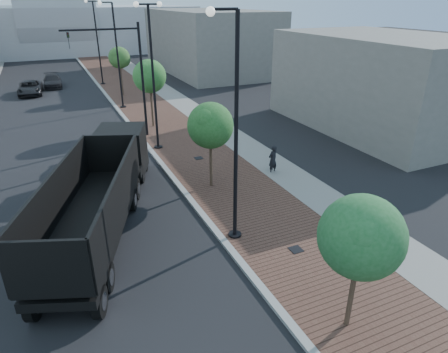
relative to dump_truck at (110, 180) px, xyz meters
name	(u,v)px	position (x,y,z in m)	size (l,w,h in m)	color
sidewalk	(139,92)	(7.16, 24.92, -1.38)	(7.00, 140.00, 0.12)	#4C2D23
concrete_strip	(163,90)	(9.86, 24.92, -1.37)	(2.40, 140.00, 0.13)	slate
curb	(106,95)	(3.66, 24.92, -1.37)	(0.30, 140.00, 0.14)	gray
dump_truck	(110,180)	(0.00, 0.00, 0.00)	(7.08, 13.33, 3.41)	black
white_sedan	(102,156)	(0.31, 5.21, -0.68)	(1.62, 4.64, 1.53)	white
dark_car_mid	(30,88)	(-3.57, 28.86, -0.75)	(2.30, 4.99, 1.39)	black
dark_car_far	(52,81)	(-1.21, 32.09, -0.76)	(1.91, 4.70, 1.36)	black
pedestrian	(273,160)	(9.24, 0.14, -0.56)	(0.64, 0.42, 1.75)	black
streetlight_1	(233,143)	(4.14, -5.08, 2.90)	(1.44, 0.56, 9.21)	black
streetlight_2	(153,78)	(4.26, 6.92, 3.38)	(1.72, 0.56, 9.28)	black
streetlight_3	(117,61)	(4.14, 18.92, 2.90)	(1.44, 0.56, 9.21)	black
streetlight_4	(98,42)	(4.26, 30.92, 3.38)	(1.72, 0.56, 9.28)	black
traffic_mast	(129,69)	(3.36, 9.92, 3.54)	(5.09, 0.20, 8.00)	black
tree_0	(362,236)	(5.30, -11.06, 1.89)	(2.49, 2.46, 4.58)	#382619
tree_1	(211,126)	(5.30, -0.06, 2.06)	(2.43, 2.39, 4.71)	#382619
tree_2	(150,76)	(5.30, 11.94, 2.57)	(2.54, 2.52, 5.29)	#382619
tree_3	(120,58)	(5.30, 23.94, 2.47)	(2.24, 2.16, 5.01)	#382619
convention_center	(53,17)	(1.66, 69.92, 4.57)	(50.00, 30.00, 50.00)	#A3A7AD
commercial_block_ne	(209,41)	(19.66, 34.92, 2.56)	(12.00, 22.00, 8.00)	slate
commercial_block_e	(381,82)	(21.66, 4.92, 2.06)	(10.00, 16.00, 7.00)	slate
utility_cover_1	(296,249)	(6.06, -7.08, -1.31)	(0.50, 0.50, 0.02)	black
utility_cover_2	(199,158)	(6.06, 3.92, -1.31)	(0.50, 0.50, 0.02)	black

